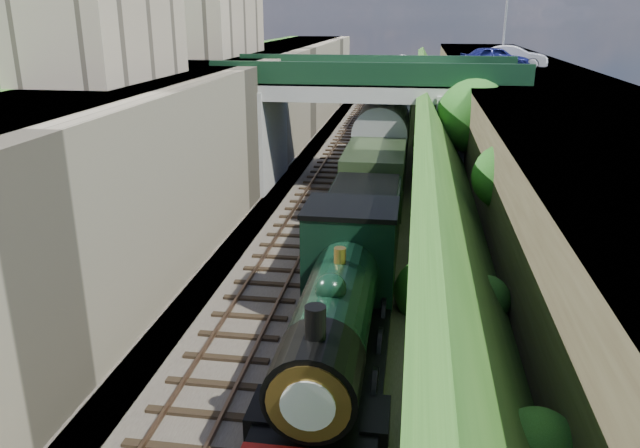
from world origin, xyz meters
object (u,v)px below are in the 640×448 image
(road_bridge, at_px, (377,118))
(tender, at_px, (362,232))
(lamppost, at_px, (507,13))
(locomotive, at_px, (339,313))
(tree, at_px, (476,119))
(car_blue, at_px, (495,58))
(car_silver, at_px, (513,57))

(road_bridge, distance_m, tender, 12.24)
(lamppost, bearing_deg, locomotive, -104.56)
(tree, height_order, lamppost, lamppost)
(tree, xyz_separation_m, car_blue, (1.68, 8.98, 2.31))
(lamppost, bearing_deg, tree, -102.20)
(tender, bearing_deg, car_silver, 68.31)
(lamppost, distance_m, tender, 22.88)
(car_blue, bearing_deg, road_bridge, 116.98)
(tree, relative_size, tender, 1.10)
(tender, bearing_deg, road_bridge, 91.22)
(tree, bearing_deg, locomotive, -106.17)
(tree, bearing_deg, road_bridge, 148.10)
(tree, xyz_separation_m, car_silver, (2.92, 10.30, 2.30))
(road_bridge, xyz_separation_m, car_silver, (7.89, 7.21, 2.87))
(road_bridge, relative_size, tree, 2.42)
(tender, bearing_deg, car_blue, 70.31)
(car_blue, xyz_separation_m, locomotive, (-6.40, -25.23, -5.06))
(road_bridge, relative_size, locomotive, 1.56)
(car_blue, bearing_deg, car_silver, -57.59)
(tree, bearing_deg, tender, -117.92)
(car_blue, xyz_separation_m, car_silver, (1.24, 1.33, -0.01))
(road_bridge, distance_m, car_silver, 11.07)
(road_bridge, bearing_deg, tree, -31.90)
(car_blue, relative_size, locomotive, 0.40)
(tree, height_order, car_blue, car_blue)
(tender, bearing_deg, tree, 62.08)
(road_bridge, bearing_deg, locomotive, -89.24)
(road_bridge, distance_m, locomotive, 19.47)
(car_blue, bearing_deg, locomotive, 151.26)
(car_silver, distance_m, tender, 21.33)
(tender, bearing_deg, lamppost, 70.50)
(locomotive, bearing_deg, tender, 90.00)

